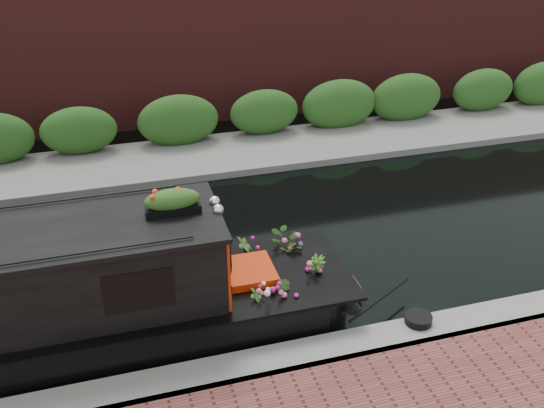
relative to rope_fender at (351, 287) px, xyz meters
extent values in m
plane|color=black|center=(-1.88, 1.92, -0.15)|extent=(80.00, 80.00, 0.00)
cube|color=gray|center=(-1.88, -1.38, -0.15)|extent=(40.00, 0.60, 0.50)
cube|color=slate|center=(-1.88, 6.12, -0.15)|extent=(40.00, 2.40, 0.34)
cube|color=#244F1A|center=(-1.88, 7.02, -0.15)|extent=(40.00, 1.10, 2.80)
cube|color=#501C1B|center=(-1.88, 9.12, -0.15)|extent=(40.00, 1.00, 8.00)
cube|color=red|center=(-2.21, 0.00, 1.17)|extent=(0.07, 1.62, 1.25)
cube|color=black|center=(-3.45, -0.82, 1.24)|extent=(0.83, 0.03, 0.51)
cube|color=red|center=(-1.73, 0.00, 0.50)|extent=(0.75, 0.84, 0.46)
sphere|color=white|center=(-2.20, -0.13, 1.90)|extent=(0.17, 0.17, 0.17)
sphere|color=white|center=(-2.20, 0.13, 1.90)|extent=(0.17, 0.17, 0.17)
cube|color=black|center=(-2.82, 0.00, 1.93)|extent=(0.78, 0.25, 0.12)
ellipsoid|color=#E54319|center=(-2.82, 0.00, 2.11)|extent=(0.85, 0.27, 0.22)
imported|color=#315B1E|center=(-1.79, -0.61, 0.52)|extent=(0.30, 0.31, 0.49)
imported|color=#315B1E|center=(-1.35, -0.55, 0.51)|extent=(0.34, 0.34, 0.49)
imported|color=#315B1E|center=(-0.91, 0.58, 0.58)|extent=(0.62, 0.56, 0.63)
imported|color=#315B1E|center=(-0.72, -0.21, 0.57)|extent=(0.44, 0.44, 0.60)
imported|color=#315B1E|center=(-1.67, 0.61, 0.59)|extent=(0.35, 0.40, 0.63)
cylinder|color=brown|center=(0.00, 0.00, 0.00)|extent=(0.29, 0.39, 0.29)
cylinder|color=black|center=(0.57, -1.23, 0.16)|extent=(0.42, 0.42, 0.12)
camera|label=1|loc=(-3.58, -7.52, 6.06)|focal=40.00mm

